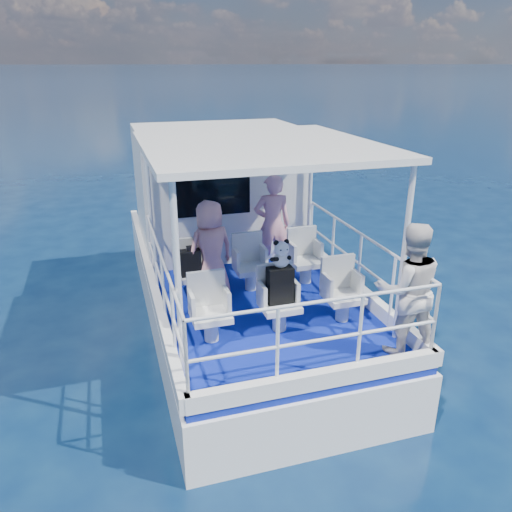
{
  "coord_description": "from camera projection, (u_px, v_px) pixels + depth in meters",
  "views": [
    {
      "loc": [
        -1.95,
        -6.49,
        4.16
      ],
      "look_at": [
        -0.1,
        -0.4,
        1.68
      ],
      "focal_mm": 35.0,
      "sensor_mm": 36.0,
      "label": 1
    }
  ],
  "objects": [
    {
      "name": "cabin",
      "position": [
        219.0,
        188.0,
        9.15
      ],
      "size": [
        2.85,
        2.0,
        2.2
      ],
      "primitive_type": "cube",
      "color": "white",
      "rests_on": "deck"
    },
    {
      "name": "deck",
      "position": [
        238.0,
        272.0,
        8.41
      ],
      "size": [
        2.9,
        6.9,
        0.1
      ],
      "primitive_type": "cube",
      "color": "navy",
      "rests_on": "hull"
    },
    {
      "name": "backpack_center",
      "position": [
        280.0,
        285.0,
        6.3
      ],
      "size": [
        0.32,
        0.18,
        0.48
      ],
      "primitive_type": "cube",
      "color": "black",
      "rests_on": "seat_center_aft"
    },
    {
      "name": "ground",
      "position": [
        255.0,
        346.0,
        7.82
      ],
      "size": [
        2000.0,
        2000.0,
        0.0
      ],
      "primitive_type": "plane",
      "color": "#081C3D",
      "rests_on": "ground"
    },
    {
      "name": "seat_port_aft",
      "position": [
        211.0,
        326.0,
        6.2
      ],
      "size": [
        0.48,
        0.46,
        0.38
      ],
      "primitive_type": "cube",
      "color": "silver",
      "rests_on": "deck"
    },
    {
      "name": "compact_camera",
      "position": [
        190.0,
        248.0,
        7.07
      ],
      "size": [
        0.11,
        0.07,
        0.07
      ],
      "primitive_type": "cube",
      "color": "black",
      "rests_on": "backpack_port"
    },
    {
      "name": "railings",
      "position": [
        267.0,
        279.0,
        6.8
      ],
      "size": [
        2.84,
        3.59,
        1.0
      ],
      "primitive_type": null,
      "color": "white",
      "rests_on": "deck"
    },
    {
      "name": "hull",
      "position": [
        238.0,
        317.0,
        8.71
      ],
      "size": [
        3.0,
        7.0,
        1.6
      ],
      "primitive_type": "cube",
      "color": "white",
      "rests_on": "ground"
    },
    {
      "name": "backpack_port",
      "position": [
        191.0,
        263.0,
        7.16
      ],
      "size": [
        0.29,
        0.16,
        0.38
      ],
      "primitive_type": "cube",
      "color": "black",
      "rests_on": "seat_port_fwd"
    },
    {
      "name": "seat_stbd_fwd",
      "position": [
        306.0,
        271.0,
        7.85
      ],
      "size": [
        0.48,
        0.46,
        0.38
      ],
      "primitive_type": "cube",
      "color": "silver",
      "rests_on": "deck"
    },
    {
      "name": "seat_stbd_aft",
      "position": [
        342.0,
        307.0,
        6.69
      ],
      "size": [
        0.48,
        0.46,
        0.38
      ],
      "primitive_type": "cube",
      "color": "silver",
      "rests_on": "deck"
    },
    {
      "name": "panda",
      "position": [
        281.0,
        254.0,
        6.18
      ],
      "size": [
        0.23,
        0.19,
        0.36
      ],
      "primitive_type": null,
      "color": "silver",
      "rests_on": "backpack_center"
    },
    {
      "name": "canopy",
      "position": [
        259.0,
        146.0,
        6.51
      ],
      "size": [
        3.0,
        3.2,
        0.08
      ],
      "primitive_type": "cube",
      "color": "white",
      "rests_on": "cabin"
    },
    {
      "name": "passenger_stbd_aft",
      "position": [
        408.0,
        290.0,
        5.75
      ],
      "size": [
        0.91,
        0.78,
        1.62
      ],
      "primitive_type": "imported",
      "rotation": [
        0.0,
        0.0,
        2.91
      ],
      "color": "silver",
      "rests_on": "deck"
    },
    {
      "name": "passenger_port_fwd",
      "position": [
        211.0,
        250.0,
        7.2
      ],
      "size": [
        0.63,
        0.52,
        1.46
      ],
      "primitive_type": "imported",
      "rotation": [
        0.0,
        0.0,
        3.42
      ],
      "color": "pink",
      "rests_on": "deck"
    },
    {
      "name": "passenger_stbd_fwd",
      "position": [
        272.0,
        225.0,
        8.01
      ],
      "size": [
        0.65,
        0.48,
        1.64
      ],
      "primitive_type": "imported",
      "rotation": [
        0.0,
        0.0,
        2.99
      ],
      "color": "pink",
      "rests_on": "deck"
    },
    {
      "name": "canopy_posts",
      "position": [
        260.0,
        230.0,
        6.87
      ],
      "size": [
        2.77,
        2.97,
        2.2
      ],
      "color": "white",
      "rests_on": "deck"
    },
    {
      "name": "seat_center_aft",
      "position": [
        279.0,
        316.0,
        6.45
      ],
      "size": [
        0.48,
        0.46,
        0.38
      ],
      "primitive_type": "cube",
      "color": "silver",
      "rests_on": "deck"
    },
    {
      "name": "seat_port_fwd",
      "position": [
        193.0,
        285.0,
        7.36
      ],
      "size": [
        0.48,
        0.46,
        0.38
      ],
      "primitive_type": "cube",
      "color": "silver",
      "rests_on": "deck"
    },
    {
      "name": "seat_center_fwd",
      "position": [
        251.0,
        278.0,
        7.61
      ],
      "size": [
        0.48,
        0.46,
        0.38
      ],
      "primitive_type": "cube",
      "color": "silver",
      "rests_on": "deck"
    }
  ]
}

